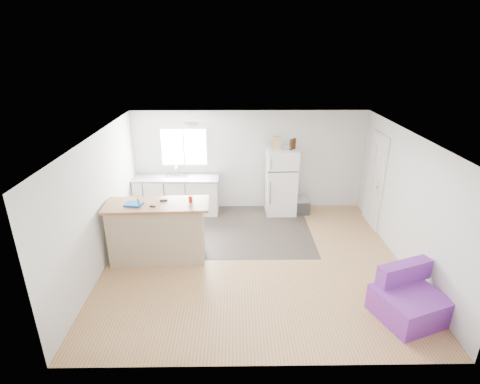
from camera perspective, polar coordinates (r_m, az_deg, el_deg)
name	(u,v)px	position (r m, az deg, el deg)	size (l,w,h in m)	color
room	(254,202)	(6.68, 2.21, -1.60)	(5.51, 5.01, 2.41)	#9F6843
vinyl_zone	(218,229)	(8.32, -3.35, -5.71)	(4.05, 2.50, 0.00)	#312924
window	(184,147)	(8.98, -8.54, 6.82)	(1.18, 0.06, 0.98)	white
interior_door	(375,181)	(8.73, 19.84, 1.59)	(0.11, 0.92, 2.10)	white
ceiling_fixture	(191,124)	(7.51, -7.45, 10.24)	(0.30, 0.30, 0.07)	white
kitchen_cabinets	(177,194)	(9.08, -9.59, -0.37)	(2.03, 0.68, 1.18)	white
peninsula	(158,231)	(7.16, -12.44, -5.89)	(1.90, 0.79, 1.15)	#C2AC8C
refrigerator	(281,181)	(8.88, 6.26, 1.61)	(0.72, 0.68, 1.58)	white
cooler	(299,205)	(9.11, 8.96, -2.02)	(0.52, 0.37, 0.39)	#2F3032
purple_seat	(408,300)	(6.36, 24.26, -14.75)	(1.14, 1.13, 0.74)	purple
cleaner_jug	(173,255)	(7.22, -10.11, -9.43)	(0.18, 0.16, 0.34)	silver
mop	(140,252)	(7.28, -14.96, -8.83)	(0.23, 0.38, 1.36)	green
red_cup	(191,199)	(6.84, -7.53, -1.06)	(0.08, 0.08, 0.12)	red
blue_tray	(134,204)	(6.93, -15.90, -1.80)	(0.30, 0.22, 0.04)	#134AB7
tool_a	(164,200)	(6.98, -11.57, -1.24)	(0.14, 0.05, 0.03)	black
tool_b	(153,206)	(6.78, -13.17, -2.13)	(0.10, 0.04, 0.03)	black
cardboard_box	(277,143)	(8.55, 5.65, 7.44)	(0.20, 0.10, 0.30)	tan
bottle_left	(291,144)	(8.56, 7.81, 7.19)	(0.07, 0.07, 0.25)	#341909
bottle_right	(294,144)	(8.66, 8.28, 7.33)	(0.07, 0.07, 0.25)	#341909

